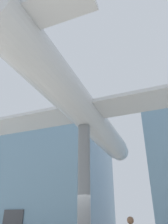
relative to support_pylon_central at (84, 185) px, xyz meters
The scene contains 3 objects.
glass_pavilion_left 16.74m from the support_pylon_central, 119.30° to the left, with size 10.76×15.56×10.87m.
support_pylon_central is the anchor object (origin of this frame).
suspended_airplane 3.79m from the support_pylon_central, 86.00° to the left, with size 17.21×15.70×2.64m.
Camera 1 is at (3.23, -9.99, 1.43)m, focal length 35.00 mm.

